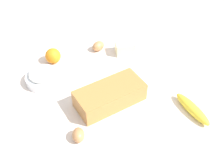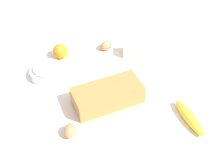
# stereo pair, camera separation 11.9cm
# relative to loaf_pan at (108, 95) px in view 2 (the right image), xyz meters

# --- Properties ---
(ground_plane) EXTENTS (2.40, 2.40, 0.02)m
(ground_plane) POSITION_rel_loaf_pan_xyz_m (-0.03, -0.06, -0.05)
(ground_plane) COLOR beige
(loaf_pan) EXTENTS (0.30, 0.19, 0.08)m
(loaf_pan) POSITION_rel_loaf_pan_xyz_m (0.00, 0.00, 0.00)
(loaf_pan) COLOR #B77A3D
(loaf_pan) RESTS_ON ground_plane
(flour_bowl) EXTENTS (0.15, 0.15, 0.07)m
(flour_bowl) POSITION_rel_loaf_pan_xyz_m (0.24, -0.21, -0.01)
(flour_bowl) COLOR white
(flour_bowl) RESTS_ON ground_plane
(banana) EXTENTS (0.08, 0.19, 0.04)m
(banana) POSITION_rel_loaf_pan_xyz_m (-0.30, 0.15, -0.02)
(banana) COLOR yellow
(banana) RESTS_ON ground_plane
(orange_fruit) EXTENTS (0.07, 0.07, 0.07)m
(orange_fruit) POSITION_rel_loaf_pan_xyz_m (0.18, -0.33, -0.01)
(orange_fruit) COLOR orange
(orange_fruit) RESTS_ON ground_plane
(butter_block) EXTENTS (0.10, 0.07, 0.06)m
(butter_block) POSITION_rel_loaf_pan_xyz_m (-0.17, -0.30, -0.01)
(butter_block) COLOR #F4EDB2
(butter_block) RESTS_ON ground_plane
(egg_near_butter) EXTENTS (0.08, 0.08, 0.05)m
(egg_near_butter) POSITION_rel_loaf_pan_xyz_m (-0.05, -0.36, -0.02)
(egg_near_butter) COLOR #BB7F4C
(egg_near_butter) RESTS_ON ground_plane
(egg_beside_bowl) EXTENTS (0.06, 0.07, 0.05)m
(egg_beside_bowl) POSITION_rel_loaf_pan_xyz_m (0.16, 0.14, -0.02)
(egg_beside_bowl) COLOR #B67B4A
(egg_beside_bowl) RESTS_ON ground_plane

